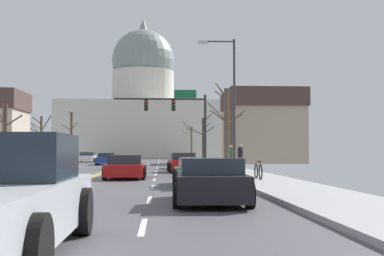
{
  "coord_description": "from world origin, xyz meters",
  "views": [
    {
      "loc": [
        3.84,
        -28.53,
        1.43
      ],
      "look_at": [
        7.32,
        29.02,
        4.01
      ],
      "focal_mm": 47.52,
      "sensor_mm": 36.0,
      "label": 1
    }
  ],
  "objects_px": {
    "bicycle_parked": "(258,171)",
    "sedan_near_00": "(181,162)",
    "sedan_near_02": "(126,167)",
    "sedan_near_04": "(211,182)",
    "sedan_oncoming_00": "(107,159)",
    "sedan_near_01": "(183,163)",
    "sedan_oncoming_01": "(87,157)",
    "pedestrian_01": "(231,156)",
    "street_lamp_right": "(230,93)",
    "signal_gantry": "(179,112)",
    "sedan_near_03": "(199,173)",
    "pedestrian_00": "(240,156)"
  },
  "relations": [
    {
      "from": "sedan_near_04",
      "to": "bicycle_parked",
      "type": "height_order",
      "value": "sedan_near_04"
    },
    {
      "from": "signal_gantry",
      "to": "sedan_oncoming_01",
      "type": "relative_size",
      "value": 1.82
    },
    {
      "from": "pedestrian_01",
      "to": "sedan_near_03",
      "type": "bearing_deg",
      "value": -102.85
    },
    {
      "from": "signal_gantry",
      "to": "sedan_near_00",
      "type": "height_order",
      "value": "signal_gantry"
    },
    {
      "from": "sedan_near_02",
      "to": "bicycle_parked",
      "type": "xyz_separation_m",
      "value": [
        6.26,
        -3.35,
        -0.08
      ]
    },
    {
      "from": "signal_gantry",
      "to": "pedestrian_00",
      "type": "xyz_separation_m",
      "value": [
        3.68,
        -10.18,
        -3.67
      ]
    },
    {
      "from": "sedan_near_04",
      "to": "sedan_oncoming_00",
      "type": "distance_m",
      "value": 38.59
    },
    {
      "from": "sedan_near_02",
      "to": "sedan_near_04",
      "type": "height_order",
      "value": "sedan_near_04"
    },
    {
      "from": "sedan_near_04",
      "to": "bicycle_parked",
      "type": "distance_m",
      "value": 9.68
    },
    {
      "from": "pedestrian_00",
      "to": "sedan_near_03",
      "type": "bearing_deg",
      "value": -106.09
    },
    {
      "from": "sedan_oncoming_01",
      "to": "sedan_near_01",
      "type": "bearing_deg",
      "value": -70.56
    },
    {
      "from": "sedan_near_01",
      "to": "sedan_near_03",
      "type": "height_order",
      "value": "sedan_near_01"
    },
    {
      "from": "sedan_oncoming_00",
      "to": "pedestrian_00",
      "type": "distance_m",
      "value": 21.47
    },
    {
      "from": "sedan_near_02",
      "to": "pedestrian_01",
      "type": "xyz_separation_m",
      "value": [
        6.64,
        8.51,
        0.5
      ]
    },
    {
      "from": "sedan_oncoming_01",
      "to": "pedestrian_01",
      "type": "bearing_deg",
      "value": -64.34
    },
    {
      "from": "sedan_oncoming_01",
      "to": "signal_gantry",
      "type": "bearing_deg",
      "value": -62.56
    },
    {
      "from": "sedan_oncoming_01",
      "to": "sedan_near_04",
      "type": "bearing_deg",
      "value": -78.11
    },
    {
      "from": "sedan_near_04",
      "to": "sedan_near_01",
      "type": "bearing_deg",
      "value": 89.78
    },
    {
      "from": "pedestrian_01",
      "to": "sedan_oncoming_01",
      "type": "bearing_deg",
      "value": 115.66
    },
    {
      "from": "sedan_near_00",
      "to": "sedan_oncoming_00",
      "type": "bearing_deg",
      "value": 121.33
    },
    {
      "from": "signal_gantry",
      "to": "sedan_oncoming_01",
      "type": "xyz_separation_m",
      "value": [
        -10.74,
        20.68,
        -4.17
      ]
    },
    {
      "from": "sedan_oncoming_01",
      "to": "bicycle_parked",
      "type": "height_order",
      "value": "sedan_oncoming_01"
    },
    {
      "from": "sedan_near_04",
      "to": "street_lamp_right",
      "type": "bearing_deg",
      "value": 80.47
    },
    {
      "from": "street_lamp_right",
      "to": "sedan_near_04",
      "type": "xyz_separation_m",
      "value": [
        -2.73,
        -16.26,
        -4.29
      ]
    },
    {
      "from": "sedan_oncoming_00",
      "to": "sedan_oncoming_01",
      "type": "distance_m",
      "value": 12.81
    },
    {
      "from": "sedan_near_04",
      "to": "pedestrian_01",
      "type": "bearing_deg",
      "value": 80.67
    },
    {
      "from": "sedan_oncoming_01",
      "to": "pedestrian_00",
      "type": "relative_size",
      "value": 2.53
    },
    {
      "from": "sedan_near_01",
      "to": "sedan_oncoming_01",
      "type": "bearing_deg",
      "value": 109.44
    },
    {
      "from": "sedan_near_03",
      "to": "pedestrian_00",
      "type": "bearing_deg",
      "value": 73.91
    },
    {
      "from": "sedan_near_02",
      "to": "street_lamp_right",
      "type": "bearing_deg",
      "value": 32.3
    },
    {
      "from": "pedestrian_01",
      "to": "signal_gantry",
      "type": "bearing_deg",
      "value": 111.11
    },
    {
      "from": "sedan_near_03",
      "to": "pedestrian_01",
      "type": "distance_m",
      "value": 14.74
    },
    {
      "from": "bicycle_parked",
      "to": "sedan_near_00",
      "type": "bearing_deg",
      "value": 99.5
    },
    {
      "from": "sedan_near_04",
      "to": "sedan_near_00",
      "type": "bearing_deg",
      "value": 89.56
    },
    {
      "from": "sedan_oncoming_00",
      "to": "bicycle_parked",
      "type": "relative_size",
      "value": 2.63
    },
    {
      "from": "pedestrian_01",
      "to": "street_lamp_right",
      "type": "bearing_deg",
      "value": -98.67
    },
    {
      "from": "street_lamp_right",
      "to": "sedan_near_00",
      "type": "xyz_separation_m",
      "value": [
        -2.52,
        10.08,
        -4.32
      ]
    },
    {
      "from": "street_lamp_right",
      "to": "sedan_near_04",
      "type": "bearing_deg",
      "value": -99.53
    },
    {
      "from": "sedan_oncoming_00",
      "to": "sedan_oncoming_01",
      "type": "height_order",
      "value": "sedan_oncoming_01"
    },
    {
      "from": "sedan_near_03",
      "to": "sedan_oncoming_01",
      "type": "distance_m",
      "value": 44.88
    },
    {
      "from": "bicycle_parked",
      "to": "sedan_oncoming_01",
      "type": "bearing_deg",
      "value": 108.39
    },
    {
      "from": "sedan_near_04",
      "to": "bicycle_parked",
      "type": "relative_size",
      "value": 2.46
    },
    {
      "from": "sedan_near_02",
      "to": "sedan_oncoming_01",
      "type": "relative_size",
      "value": 1.08
    },
    {
      "from": "signal_gantry",
      "to": "street_lamp_right",
      "type": "bearing_deg",
      "value": -79.09
    },
    {
      "from": "sedan_near_00",
      "to": "sedan_near_03",
      "type": "bearing_deg",
      "value": -90.07
    },
    {
      "from": "street_lamp_right",
      "to": "sedan_near_03",
      "type": "height_order",
      "value": "street_lamp_right"
    },
    {
      "from": "signal_gantry",
      "to": "pedestrian_00",
      "type": "relative_size",
      "value": 4.6
    },
    {
      "from": "sedan_near_02",
      "to": "sedan_near_04",
      "type": "distance_m",
      "value": 12.92
    },
    {
      "from": "street_lamp_right",
      "to": "sedan_near_04",
      "type": "relative_size",
      "value": 1.84
    },
    {
      "from": "signal_gantry",
      "to": "sedan_oncoming_00",
      "type": "height_order",
      "value": "signal_gantry"
    }
  ]
}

